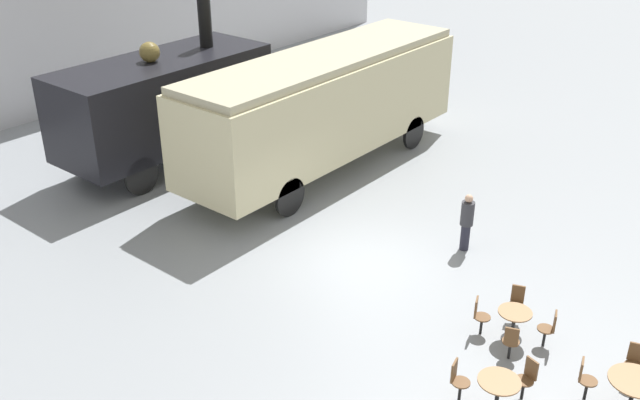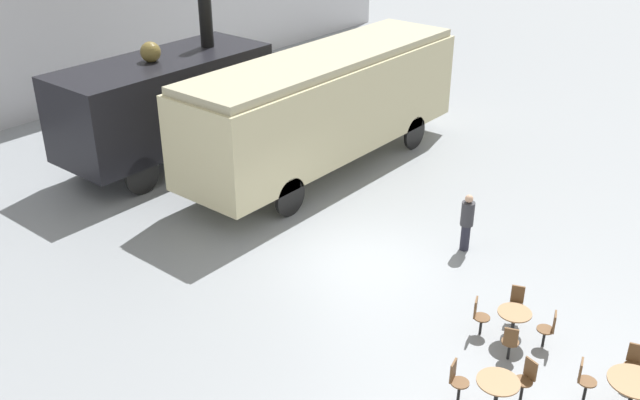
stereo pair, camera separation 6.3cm
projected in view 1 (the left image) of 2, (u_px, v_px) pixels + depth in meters
name	position (u px, v px, depth m)	size (l,w,h in m)	color
ground_plane	(362.00, 261.00, 18.19)	(80.00, 80.00, 0.00)	gray
backdrop_wall	(3.00, 2.00, 25.13)	(44.00, 0.15, 9.00)	silver
steam_locomotive	(164.00, 100.00, 22.96)	(7.22, 2.80, 5.53)	black
passenger_coach_vintage	(325.00, 102.00, 22.40)	(10.78, 2.82, 3.78)	beige
cafe_table_near	(498.00, 388.00, 13.09)	(0.80, 0.80, 0.76)	black
cafe_table_mid	(514.00, 319.00, 15.07)	(0.72, 0.72, 0.73)	black
cafe_table_far	(635.00, 385.00, 13.14)	(0.99, 0.99, 0.72)	black
cafe_chair_0	(527.00, 376.00, 13.49)	(0.39, 0.37, 0.87)	black
cafe_chair_1	(458.00, 378.00, 13.45)	(0.36, 0.38, 0.87)	black
cafe_chair_3	(550.00, 327.00, 14.87)	(0.38, 0.39, 0.87)	black
cafe_chair_4	(517.00, 301.00, 15.70)	(0.39, 0.38, 0.87)	black
cafe_chair_5	(479.00, 314.00, 15.28)	(0.38, 0.39, 0.87)	black
cafe_chair_6	(511.00, 341.00, 14.46)	(0.39, 0.38, 0.87)	black
cafe_chair_7	(585.00, 377.00, 13.48)	(0.37, 0.39, 0.87)	black
cafe_chair_10	(634.00, 361.00, 13.90)	(0.39, 0.37, 0.87)	black
visitor_person	(467.00, 220.00, 18.32)	(0.34, 0.34, 1.59)	#262633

